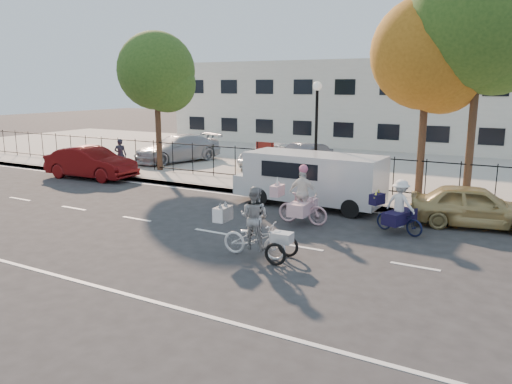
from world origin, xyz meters
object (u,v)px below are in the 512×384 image
Objects in this scene: bull_bike at (399,212)px; lot_car_a at (178,148)px; pedestrian at (121,155)px; lot_car_b at (270,155)px; lamppost at (317,116)px; unicorn_bike at (302,202)px; white_van at (311,177)px; lot_car_c at (302,158)px; red_sedan at (91,163)px; zebra_trike at (255,230)px; gold_sedan at (474,206)px.

bull_bike is 0.36× the size of lot_car_a.
pedestrian reaches higher than lot_car_b.
lot_car_b is at bearing 135.99° from lamppost.
lamppost reaches higher than unicorn_bike.
white_van reaches higher than pedestrian.
lot_car_c is at bearing 179.10° from pedestrian.
unicorn_bike is 1.06× the size of bull_bike.
bull_bike is 0.33× the size of white_van.
lamppost is 10.29m from pedestrian.
bull_bike is 4.08m from white_van.
lamppost reaches higher than lot_car_b.
lamppost reaches higher than lot_car_c.
lot_car_a is at bearing -12.72° from red_sedan.
unicorn_bike is at bearing 1.07° from zebra_trike.
lot_car_a is at bearing 53.18° from unicorn_bike.
lamppost is 4.66m from lot_car_c.
bull_bike is (2.72, 3.95, -0.07)m from zebra_trike.
white_van is 11.75m from lot_car_a.
bull_bike reaches higher than gold_sedan.
gold_sedan is (5.50, 0.00, -0.40)m from white_van.
zebra_trike is 15.94m from lot_car_a.
lot_car_c is at bearing 20.59° from lot_car_a.
zebra_trike is 7.38m from gold_sedan.
pedestrian reaches higher than gold_sedan.
lot_car_c is (-3.63, 8.09, 0.12)m from unicorn_bike.
white_van is 5.52m from gold_sedan.
white_van reaches higher than gold_sedan.
gold_sedan is 0.77× the size of lot_car_a.
lot_car_a is (-11.29, 11.26, 0.17)m from zebra_trike.
lamppost is at bearing 9.36° from zebra_trike.
red_sedan is 5.55m from lot_car_a.
zebra_trike is at bearing 130.75° from gold_sedan.
zebra_trike is 3.44m from unicorn_bike.
gold_sedan is (1.88, 1.83, 0.01)m from bull_bike.
unicorn_bike is at bearing -55.88° from lot_car_b.
gold_sedan is at bearing -29.34° from lot_car_c.
pedestrian is (-10.04, -0.75, -2.15)m from lamppost.
lamppost is at bearing -43.08° from lot_car_b.
lot_car_c is at bearing 121.87° from lamppost.
zebra_trike reaches higher than pedestrian.
lamppost is at bearing 111.35° from white_van.
gold_sedan is at bearing -27.44° from bull_bike.
pedestrian is at bearing 73.90° from gold_sedan.
gold_sedan is at bearing -41.13° from zebra_trike.
bull_bike is (4.42, -4.13, -2.46)m from lamppost.
bull_bike is 10.03m from lot_car_c.
lot_car_a is at bearing -169.79° from lot_car_b.
lamppost is 6.30m from lot_car_b.
pedestrian is at bearing -147.11° from lot_car_c.
red_sedan is at bearing -80.35° from lot_car_a.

